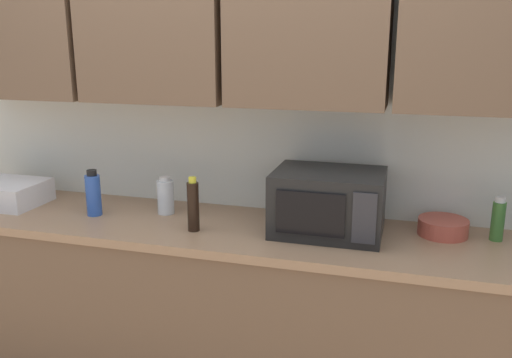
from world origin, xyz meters
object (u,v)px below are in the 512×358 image
Objects in this scene: bottle_soy_dark at (193,206)px; bottle_green_oil at (498,220)px; microwave at (328,202)px; bottle_clear_tall at (166,196)px; dish_rack at (6,193)px; bowl_ceramic_small at (443,227)px; bottle_blue_cleaner at (93,194)px.

bottle_soy_dark is 1.32m from bottle_green_oil.
bottle_clear_tall is (-0.81, 0.05, -0.05)m from microwave.
bottle_soy_dark reaches higher than bottle_clear_tall.
dish_rack is 1.52× the size of bottle_soy_dark.
bottle_clear_tall is 1.31m from bowl_ceramic_small.
bottle_soy_dark is at bearing -5.43° from dish_rack.
bottle_soy_dark is 1.11m from bowl_ceramic_small.
bottle_clear_tall is 0.97× the size of bottle_green_oil.
bowl_ceramic_small is at bearing 178.73° from bottle_green_oil.
bottle_soy_dark is at bearing -7.39° from bottle_blue_cleaner.
microwave reaches higher than bottle_green_oil.
bottle_soy_dark is at bearing -40.22° from bottle_clear_tall.
dish_rack is 2.40m from bottle_green_oil.
microwave is at bearing 13.95° from bottle_soy_dark.
microwave is at bearing 3.67° from bottle_blue_cleaner.
microwave is 1.26× the size of dish_rack.
microwave is 2.11× the size of bottle_blue_cleaner.
dish_rack reaches higher than bowl_ceramic_small.
bottle_blue_cleaner is (0.54, -0.03, 0.05)m from dish_rack.
microwave is 0.72m from bottle_green_oil.
bottle_green_oil is at bearing 10.82° from bottle_soy_dark.
bottle_clear_tall is (-0.23, 0.19, -0.03)m from bottle_soy_dark.
dish_rack is 1.67× the size of bottle_blue_cleaner.
bottle_soy_dark is (0.56, -0.07, 0.01)m from bottle_blue_cleaner.
microwave reaches higher than bottle_blue_cleaner.
microwave is 2.22× the size of bowl_ceramic_small.
bottle_soy_dark is 1.33× the size of bottle_clear_tall.
bottle_blue_cleaner is 1.86m from bottle_green_oil.
bottle_green_oil reaches higher than dish_rack.
bottle_soy_dark is (1.10, -0.10, 0.06)m from dish_rack.
bottle_soy_dark is 0.30m from bottle_clear_tall.
bowl_ceramic_small is at bearing 6.31° from bottle_blue_cleaner.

